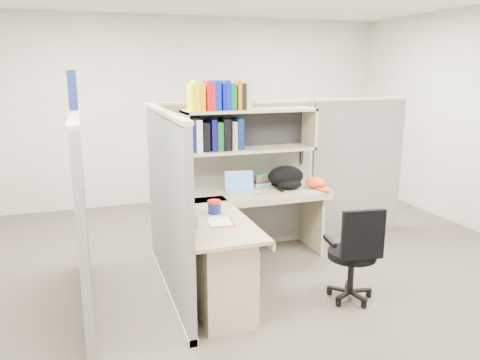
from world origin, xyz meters
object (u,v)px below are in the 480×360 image
object	(u,v)px
laptop	(240,182)
snack_canister	(214,207)
task_chair	(353,268)
backpack	(288,177)
desk	(232,252)

from	to	relation	value
laptop	snack_canister	size ratio (longest dim) A/B	2.50
task_chair	backpack	bearing A→B (deg)	93.73
snack_canister	task_chair	xyz separation A→B (m)	(1.05, -0.59, -0.48)
task_chair	snack_canister	bearing A→B (deg)	150.93
laptop	backpack	distance (m)	0.53
laptop	task_chair	world-z (taller)	laptop
desk	snack_canister	xyz separation A→B (m)	(-0.10, 0.21, 0.35)
backpack	task_chair	distance (m)	1.32
backpack	laptop	bearing A→B (deg)	-159.72
snack_canister	task_chair	size ratio (longest dim) A/B	0.14
snack_canister	desk	bearing A→B (deg)	-65.00
laptop	task_chair	size ratio (longest dim) A/B	0.34
desk	backpack	distance (m)	1.27
desk	snack_canister	bearing A→B (deg)	115.00
desk	snack_canister	size ratio (longest dim) A/B	14.82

